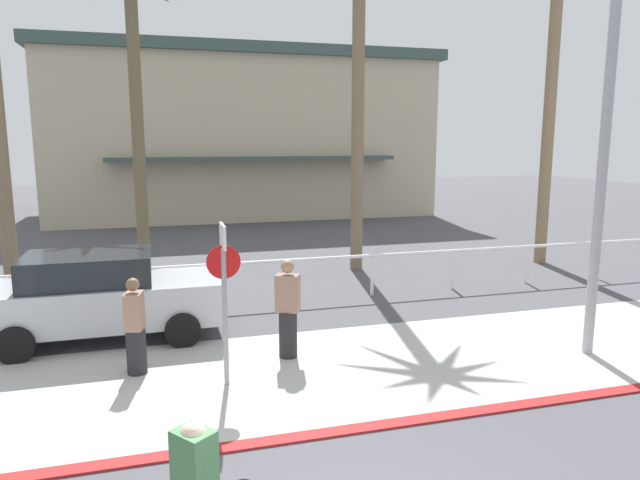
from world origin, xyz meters
The scene contains 13 objects.
ground_plane centered at (0.00, 10.00, 0.00)m, with size 80.00×80.00×0.00m, color #4C4C51.
sidewalk_strip centered at (0.00, 4.20, 0.01)m, with size 44.00×4.00×0.02m, color beige.
curb_paint centered at (0.00, 2.20, 0.01)m, with size 44.00×0.24×0.03m, color maroon.
building_backdrop centered at (2.71, 27.73, 4.10)m, with size 19.09×12.89×8.17m.
rail_fence centered at (0.00, 8.50, 0.84)m, with size 24.49×0.08×1.04m.
stop_sign_bike_lane centered at (-0.80, 4.11, 1.68)m, with size 0.52×0.56×2.56m.
streetlight_curb centered at (5.62, 3.44, 4.28)m, with size 0.24×2.54×7.50m.
palm_tree_1 centered at (-2.16, 13.38, 6.29)m, with size 3.38×2.97×8.40m.
palm_tree_2 centered at (3.92, 11.41, 7.21)m, with size 3.22×3.17×9.63m.
palm_tree_3 centered at (9.89, 10.72, 7.50)m, with size 3.37×3.46×10.08m.
car_silver_1 centered at (-2.84, 6.93, 0.87)m, with size 4.40×2.02×1.69m.
pedestrian_0 centered at (0.38, 4.98, 0.82)m, with size 0.48×0.43×1.77m.
pedestrian_1 centered at (-2.17, 4.94, 0.75)m, with size 0.37×0.44×1.63m.
Camera 1 is at (-1.75, -4.49, 3.79)m, focal length 32.28 mm.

